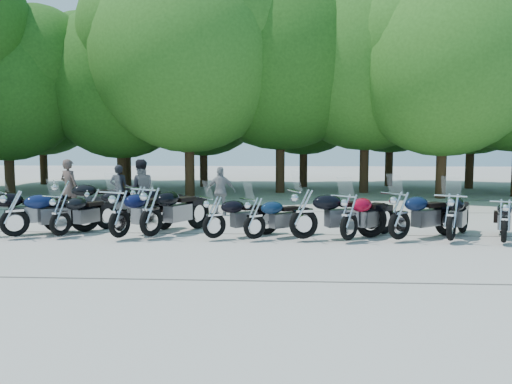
# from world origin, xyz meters

# --- Properties ---
(ground) EXTENTS (90.00, 90.00, 0.00)m
(ground) POSITION_xyz_m (0.00, 0.00, 0.00)
(ground) COLOR gray
(ground) RESTS_ON ground
(tree_1) EXTENTS (6.97, 6.97, 8.55)m
(tree_1) POSITION_xyz_m (-12.04, 11.24, 5.06)
(tree_1) COLOR #3A2614
(tree_1) RESTS_ON ground
(tree_2) EXTENTS (7.31, 7.31, 8.97)m
(tree_2) POSITION_xyz_m (-7.25, 12.84, 5.31)
(tree_2) COLOR #3A2614
(tree_2) RESTS_ON ground
(tree_3) EXTENTS (8.70, 8.70, 10.67)m
(tree_3) POSITION_xyz_m (-3.57, 11.24, 6.32)
(tree_3) COLOR #3A2614
(tree_3) RESTS_ON ground
(tree_4) EXTENTS (9.13, 9.13, 11.20)m
(tree_4) POSITION_xyz_m (0.54, 13.09, 6.64)
(tree_4) COLOR #3A2614
(tree_4) RESTS_ON ground
(tree_5) EXTENTS (9.04, 9.04, 11.10)m
(tree_5) POSITION_xyz_m (4.61, 13.20, 6.57)
(tree_5) COLOR #3A2614
(tree_5) RESTS_ON ground
(tree_6) EXTENTS (8.00, 8.00, 9.82)m
(tree_6) POSITION_xyz_m (7.55, 10.82, 5.81)
(tree_6) COLOR #3A2614
(tree_6) RESTS_ON ground
(tree_9) EXTENTS (7.59, 7.59, 9.32)m
(tree_9) POSITION_xyz_m (-13.53, 17.59, 5.52)
(tree_9) COLOR #3A2614
(tree_9) RESTS_ON ground
(tree_10) EXTENTS (7.78, 7.78, 9.55)m
(tree_10) POSITION_xyz_m (-8.29, 16.97, 5.66)
(tree_10) COLOR #3A2614
(tree_10) RESTS_ON ground
(tree_11) EXTENTS (7.56, 7.56, 9.28)m
(tree_11) POSITION_xyz_m (-3.76, 16.43, 5.49)
(tree_11) COLOR #3A2614
(tree_11) RESTS_ON ground
(tree_12) EXTENTS (7.88, 7.88, 9.67)m
(tree_12) POSITION_xyz_m (1.80, 16.47, 5.72)
(tree_12) COLOR #3A2614
(tree_12) RESTS_ON ground
(tree_13) EXTENTS (8.31, 8.31, 10.20)m
(tree_13) POSITION_xyz_m (6.69, 17.47, 6.04)
(tree_13) COLOR #3A2614
(tree_13) RESTS_ON ground
(tree_14) EXTENTS (8.02, 8.02, 9.84)m
(tree_14) POSITION_xyz_m (10.68, 16.09, 5.83)
(tree_14) COLOR #3A2614
(tree_14) RESTS_ON ground
(motorcycle_1) EXTENTS (2.30, 2.14, 1.36)m
(motorcycle_1) POSITION_xyz_m (-5.86, 0.46, 0.68)
(motorcycle_1) COLOR #0E183E
(motorcycle_1) RESTS_ON ground
(motorcycle_2) EXTENTS (1.50, 2.28, 1.24)m
(motorcycle_2) POSITION_xyz_m (-4.80, 0.64, 0.62)
(motorcycle_2) COLOR black
(motorcycle_2) RESTS_ON ground
(motorcycle_3) EXTENTS (1.67, 2.54, 1.38)m
(motorcycle_3) POSITION_xyz_m (-3.25, 0.45, 0.69)
(motorcycle_3) COLOR #0C1136
(motorcycle_3) RESTS_ON ground
(motorcycle_4) EXTENTS (1.91, 2.63, 1.45)m
(motorcycle_4) POSITION_xyz_m (-2.52, 0.64, 0.72)
(motorcycle_4) COLOR black
(motorcycle_4) RESTS_ON ground
(motorcycle_5) EXTENTS (2.13, 1.80, 1.22)m
(motorcycle_5) POSITION_xyz_m (-0.96, 0.55, 0.61)
(motorcycle_5) COLOR black
(motorcycle_5) RESTS_ON ground
(motorcycle_6) EXTENTS (2.09, 1.78, 1.20)m
(motorcycle_6) POSITION_xyz_m (0.02, 0.50, 0.60)
(motorcycle_6) COLOR #0D213C
(motorcycle_6) RESTS_ON ground
(motorcycle_7) EXTENTS (2.64, 1.61, 1.43)m
(motorcycle_7) POSITION_xyz_m (1.19, 0.53, 0.72)
(motorcycle_7) COLOR black
(motorcycle_7) RESTS_ON ground
(motorcycle_8) EXTENTS (2.05, 2.22, 1.31)m
(motorcycle_8) POSITION_xyz_m (2.25, 0.45, 0.66)
(motorcycle_8) COLOR maroon
(motorcycle_8) RESTS_ON ground
(motorcycle_9) EXTENTS (2.40, 2.00, 1.37)m
(motorcycle_9) POSITION_xyz_m (3.45, 0.58, 0.68)
(motorcycle_9) COLOR #0B1632
(motorcycle_9) RESTS_ON ground
(motorcycle_10) EXTENTS (1.74, 2.42, 1.33)m
(motorcycle_10) POSITION_xyz_m (4.64, 0.51, 0.67)
(motorcycle_10) COLOR black
(motorcycle_10) RESTS_ON ground
(motorcycle_11) EXTENTS (1.42, 2.22, 1.20)m
(motorcycle_11) POSITION_xyz_m (5.79, 0.37, 0.60)
(motorcycle_11) COLOR black
(motorcycle_11) RESTS_ON ground
(motorcycle_13) EXTENTS (2.59, 1.80, 1.42)m
(motorcycle_13) POSITION_xyz_m (-5.93, 3.34, 0.71)
(motorcycle_13) COLOR black
(motorcycle_13) RESTS_ON ground
(motorcycle_14) EXTENTS (2.11, 1.42, 1.15)m
(motorcycle_14) POSITION_xyz_m (-4.90, 3.13, 0.58)
(motorcycle_14) COLOR black
(motorcycle_14) RESTS_ON ground
(motorcycle_15) EXTENTS (1.82, 2.19, 1.25)m
(motorcycle_15) POSITION_xyz_m (-3.54, 3.08, 0.62)
(motorcycle_15) COLOR black
(motorcycle_15) RESTS_ON ground
(rider_0) EXTENTS (0.79, 0.66, 1.85)m
(rider_0) POSITION_xyz_m (-6.34, 4.70, 0.93)
(rider_0) COLOR brown
(rider_0) RESTS_ON ground
(rider_1) EXTENTS (1.12, 1.01, 1.88)m
(rider_1) POSITION_xyz_m (-3.70, 3.78, 0.94)
(rider_1) COLOR black
(rider_1) RESTS_ON ground
(rider_2) EXTENTS (0.96, 0.44, 1.61)m
(rider_2) POSITION_xyz_m (-1.34, 4.87, 0.80)
(rider_2) COLOR gray
(rider_2) RESTS_ON ground
(rider_3) EXTENTS (0.62, 0.42, 1.67)m
(rider_3) POSITION_xyz_m (-4.75, 4.92, 0.83)
(rider_3) COLOR black
(rider_3) RESTS_ON ground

